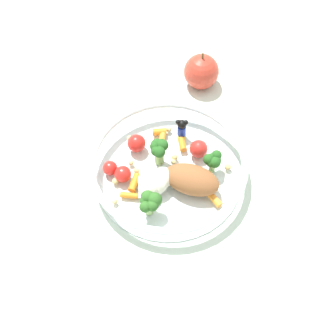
# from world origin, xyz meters

# --- Properties ---
(ground_plane) EXTENTS (2.40, 2.40, 0.00)m
(ground_plane) POSITION_xyz_m (0.00, 0.00, 0.00)
(ground_plane) COLOR silver
(food_container) EXTENTS (0.26, 0.26, 0.06)m
(food_container) POSITION_xyz_m (0.01, -0.00, 0.03)
(food_container) COLOR white
(food_container) RESTS_ON ground_plane
(loose_apple) EXTENTS (0.07, 0.07, 0.08)m
(loose_apple) POSITION_xyz_m (-0.21, -0.08, 0.03)
(loose_apple) COLOR #BC3828
(loose_apple) RESTS_ON ground_plane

